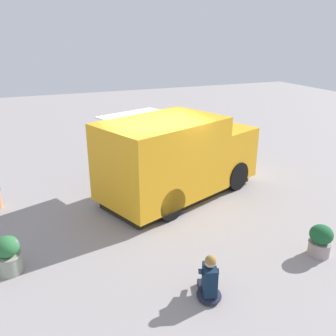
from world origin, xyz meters
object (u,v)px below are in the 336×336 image
person_customer (209,281)px  trash_bin (234,144)px  planter_flowering_near (320,240)px  food_truck (177,159)px  planter_flowering_far (8,255)px

person_customer → trash_bin: trash_bin is taller
person_customer → planter_flowering_near: person_customer is taller
food_truck → person_customer: (4.13, -1.19, -0.75)m
food_truck → planter_flowering_near: 4.23m
person_customer → planter_flowering_near: size_ratio=1.25×
person_customer → planter_flowering_far: size_ratio=1.12×
planter_flowering_far → trash_bin: size_ratio=0.81×
food_truck → trash_bin: (-2.33, 3.32, -0.60)m
food_truck → planter_flowering_far: (2.05, -4.42, -0.70)m
person_customer → trash_bin: (-6.46, 4.51, 0.15)m
trash_bin → food_truck: bearing=-55.0°
trash_bin → person_customer: bearing=-34.9°
planter_flowering_far → trash_bin: bearing=119.5°
person_customer → planter_flowering_near: bearing=95.5°
food_truck → trash_bin: 4.10m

